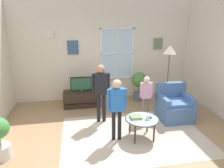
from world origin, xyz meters
name	(u,v)px	position (x,y,z in m)	size (l,w,h in m)	color
ground_plane	(124,144)	(0.00, 0.00, -0.01)	(6.00, 5.96, 0.02)	#9E7A56
back_wall	(105,51)	(0.01, 2.74, 1.49)	(5.40, 0.17, 2.98)	beige
area_rug	(133,135)	(0.26, 0.27, 0.00)	(3.00, 2.13, 0.01)	#C6B29E
tv_stand	(82,99)	(-0.76, 2.08, 0.22)	(1.03, 0.46, 0.45)	#2D2319
television	(81,84)	(-0.76, 2.08, 0.67)	(0.61, 0.08, 0.42)	#4C4C4C
armchair	(174,106)	(1.48, 0.87, 0.33)	(0.76, 0.74, 0.87)	#476B9E
coffee_table	(142,120)	(0.40, 0.15, 0.40)	(0.70, 0.70, 0.44)	#99B2B7
book_stack	(136,117)	(0.28, 0.20, 0.46)	(0.23, 0.20, 0.04)	tan
cup	(148,117)	(0.51, 0.10, 0.48)	(0.09, 0.09, 0.09)	white
remote_near_books	(149,117)	(0.57, 0.19, 0.44)	(0.04, 0.14, 0.02)	black
person_pink_shirt	(146,93)	(0.77, 0.98, 0.69)	(0.33, 0.15, 1.09)	#726656
person_blue_shirt	(117,103)	(-0.13, 0.16, 0.81)	(0.39, 0.18, 1.29)	black
person_black_shirt	(101,87)	(-0.33, 1.02, 0.88)	(0.43, 0.19, 1.41)	black
potted_plant_by_window	(139,83)	(0.99, 2.25, 0.54)	(0.46, 0.46, 0.89)	#4C565B
floor_lamp	(169,57)	(1.50, 1.39, 1.49)	(0.32, 0.32, 1.77)	black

